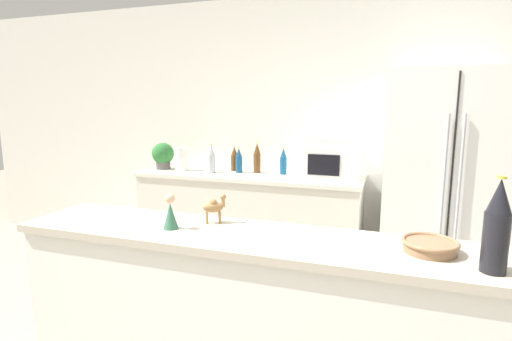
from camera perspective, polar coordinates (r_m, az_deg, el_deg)
The scene contains 16 objects.
wall_back at distance 3.84m, azimuth 8.28°, elevation 5.13°, with size 8.00×0.06×2.55m.
back_counter at distance 3.81m, azimuth -1.00°, elevation -7.24°, with size 2.09×0.63×0.92m.
refrigerator at distance 3.45m, azimuth 25.26°, elevation -2.36°, with size 0.91×0.73×1.82m.
bar_counter at distance 1.98m, azimuth -0.34°, elevation -22.98°, with size 2.23×0.44×1.00m.
potted_plant at distance 4.05m, azimuth -13.15°, elevation 2.16°, with size 0.21×0.21×0.26m.
paper_towel_roll at distance 3.92m, azimuth -10.60°, elevation 1.60°, with size 0.12×0.12×0.22m.
microwave at distance 3.52m, azimuth 10.80°, elevation 1.18°, with size 0.48×0.37×0.28m.
back_bottle_0 at distance 3.73m, azimuth 0.15°, elevation 1.77°, with size 0.07×0.07×0.29m.
back_bottle_1 at distance 3.84m, azimuth -3.10°, elevation 1.64°, with size 0.07×0.07×0.24m.
back_bottle_2 at distance 3.74m, azimuth -6.41°, elevation 1.63°, with size 0.07×0.07×0.27m.
back_bottle_3 at distance 3.74m, azimuth -2.46°, elevation 1.42°, with size 0.06×0.06×0.24m.
back_bottle_4 at distance 3.66m, azimuth 3.93°, elevation 1.29°, with size 0.06×0.06×0.25m.
wine_bottle at distance 1.57m, azimuth 31.17°, elevation -6.93°, with size 0.08×0.08×0.33m.
fruit_bowl at distance 1.70m, azimuth 23.58°, elevation -9.79°, with size 0.21×0.21×0.05m.
camel_figurine at distance 1.92m, azimuth -6.00°, elevation -5.12°, with size 0.11×0.09×0.14m.
wise_man_figurine_blue at distance 1.87m, azimuth -12.13°, elevation -6.05°, with size 0.07×0.07×0.16m.
Camera 1 is at (0.71, -1.03, 1.57)m, focal length 28.00 mm.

